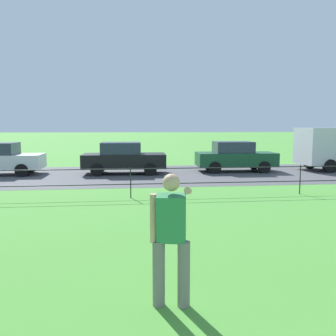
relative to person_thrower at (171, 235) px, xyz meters
The scene contains 5 objects.
street_strip 12.58m from the person_thrower, 92.06° to the left, with size 80.00×7.43×0.01m, color #4C4C51.
park_fence 7.01m from the person_thrower, 93.68° to the left, with size 34.57×0.04×1.00m.
person_thrower is the anchor object (origin of this frame).
car_black_far_left 13.03m from the person_thrower, 93.25° to the left, with size 4.04×1.90×1.54m.
car_dark_green_center 14.15m from the person_thrower, 69.49° to the left, with size 4.06×1.93×1.54m.
Camera 1 is at (-0.08, 0.16, 2.29)m, focal length 37.61 mm.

